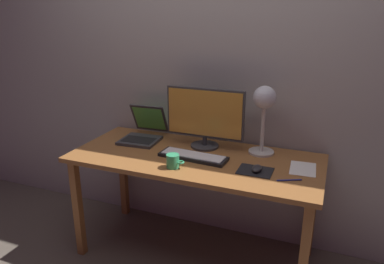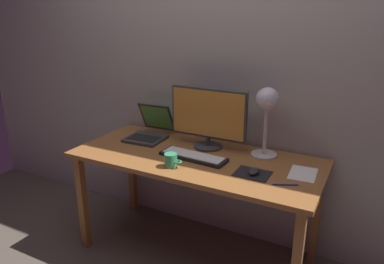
{
  "view_description": "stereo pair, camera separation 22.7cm",
  "coord_description": "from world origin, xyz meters",
  "views": [
    {
      "loc": [
        0.79,
        -2.05,
        1.65
      ],
      "look_at": [
        -0.0,
        -0.05,
        0.92
      ],
      "focal_mm": 34.49,
      "sensor_mm": 36.0,
      "label": 1
    },
    {
      "loc": [
        1.0,
        -1.95,
        1.65
      ],
      "look_at": [
        -0.0,
        -0.05,
        0.92
      ],
      "focal_mm": 34.49,
      "sensor_mm": 36.0,
      "label": 2
    }
  ],
  "objects": [
    {
      "name": "mouse",
      "position": [
        0.42,
        -0.09,
        0.76
      ],
      "size": [
        0.06,
        0.1,
        0.03
      ],
      "primitive_type": "ellipsoid",
      "color": "#28282B",
      "rests_on": "mousepad"
    },
    {
      "name": "desk_lamp",
      "position": [
        0.38,
        0.21,
        1.06
      ],
      "size": [
        0.17,
        0.17,
        0.45
      ],
      "color": "beige",
      "rests_on": "desk"
    },
    {
      "name": "coffee_mug",
      "position": [
        -0.06,
        -0.21,
        0.78
      ],
      "size": [
        0.11,
        0.08,
        0.08
      ],
      "color": "#339966",
      "rests_on": "desk"
    },
    {
      "name": "pen",
      "position": [
        0.61,
        -0.14,
        0.74
      ],
      "size": [
        0.13,
        0.07,
        0.01
      ],
      "primitive_type": "cylinder",
      "rotation": [
        0.0,
        1.57,
        0.45
      ],
      "color": "#2633A5",
      "rests_on": "desk"
    },
    {
      "name": "keyboard_main",
      "position": [
        -0.0,
        -0.03,
        0.75
      ],
      "size": [
        0.45,
        0.17,
        0.03
      ],
      "color": "black",
      "rests_on": "desk"
    },
    {
      "name": "ground_plane",
      "position": [
        0.0,
        0.0,
        0.0
      ],
      "size": [
        4.8,
        4.8,
        0.0
      ],
      "primitive_type": "plane",
      "color": "brown",
      "rests_on": "ground"
    },
    {
      "name": "laptop",
      "position": [
        -0.47,
        0.19,
        0.81
      ],
      "size": [
        0.28,
        0.36,
        0.24
      ],
      "color": "#38383A",
      "rests_on": "desk"
    },
    {
      "name": "mousepad",
      "position": [
        0.41,
        -0.08,
        0.74
      ],
      "size": [
        0.2,
        0.16,
        0.0
      ],
      "primitive_type": "cube",
      "color": "black",
      "rests_on": "desk"
    },
    {
      "name": "paper_sheet_near_mouse",
      "position": [
        0.67,
        0.05,
        0.74
      ],
      "size": [
        0.16,
        0.22,
        0.0
      ],
      "primitive_type": "cube",
      "rotation": [
        0.0,
        0.0,
        0.06
      ],
      "color": "white",
      "rests_on": "desk"
    },
    {
      "name": "back_wall",
      "position": [
        0.0,
        0.4,
        1.3
      ],
      "size": [
        4.8,
        0.06,
        2.6
      ],
      "primitive_type": "cube",
      "color": "#A8A099",
      "rests_on": "ground"
    },
    {
      "name": "desk",
      "position": [
        0.0,
        0.0,
        0.66
      ],
      "size": [
        1.6,
        0.7,
        0.74
      ],
      "color": "#935B2D",
      "rests_on": "ground"
    },
    {
      "name": "monitor",
      "position": [
        -0.0,
        0.18,
        0.96
      ],
      "size": [
        0.54,
        0.19,
        0.41
      ],
      "color": "#38383A",
      "rests_on": "desk"
    }
  ]
}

